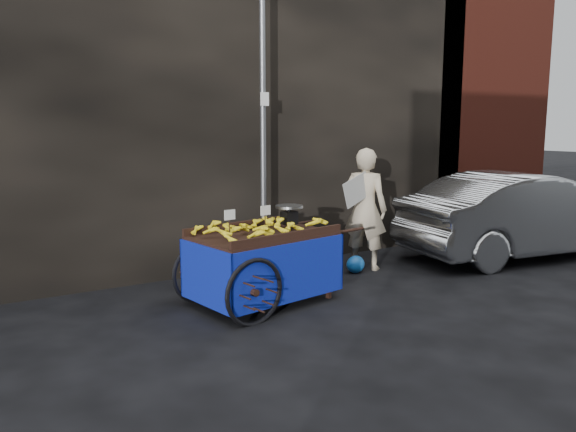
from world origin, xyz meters
TOP-DOWN VIEW (x-y plane):
  - ground at (0.00, 0.00)m, footprint 80.00×80.00m
  - building_wall at (0.39, 2.60)m, footprint 13.50×2.00m
  - street_pole at (0.30, 1.30)m, footprint 0.12×0.10m
  - banana_cart at (-0.42, 0.09)m, footprint 2.30×1.32m
  - vendor at (1.63, 0.72)m, footprint 0.88×0.76m
  - plastic_bag at (1.37, 0.58)m, footprint 0.27×0.22m
  - parked_car at (4.25, 0.00)m, footprint 4.20×2.03m

SIDE VIEW (x-z plane):
  - ground at x=0.00m, z-range 0.00..0.00m
  - plastic_bag at x=1.37m, z-range 0.00..0.25m
  - parked_car at x=4.25m, z-range 0.00..1.33m
  - banana_cart at x=-0.42m, z-range 0.14..1.32m
  - vendor at x=1.63m, z-range 0.00..1.74m
  - street_pole at x=0.30m, z-range 0.01..4.01m
  - building_wall at x=0.39m, z-range 0.00..5.00m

